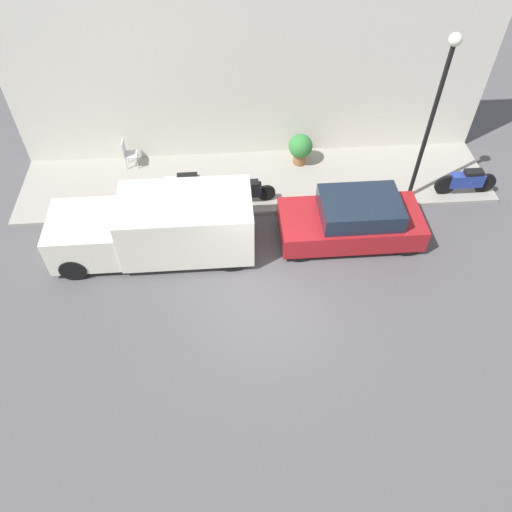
# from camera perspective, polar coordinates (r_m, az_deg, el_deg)

# --- Properties ---
(ground_plane) EXTENTS (60.00, 60.00, 0.00)m
(ground_plane) POSITION_cam_1_polar(r_m,az_deg,el_deg) (12.53, 1.61, -5.75)
(ground_plane) COLOR #514F51
(sidewalk) EXTENTS (2.93, 14.47, 0.11)m
(sidewalk) POSITION_cam_1_polar(r_m,az_deg,el_deg) (15.82, -0.02, 8.54)
(sidewalk) COLOR gray
(sidewalk) RESTS_ON ground_plane
(building_facade) EXTENTS (0.30, 14.47, 6.80)m
(building_facade) POSITION_cam_1_polar(r_m,az_deg,el_deg) (15.37, -0.50, 22.12)
(building_facade) COLOR silver
(building_facade) RESTS_ON ground_plane
(parked_car) EXTENTS (1.75, 3.87, 1.35)m
(parked_car) POSITION_cam_1_polar(r_m,az_deg,el_deg) (13.90, 10.97, 4.06)
(parked_car) COLOR maroon
(parked_car) RESTS_ON ground_plane
(delivery_van) EXTENTS (1.86, 5.27, 1.77)m
(delivery_van) POSITION_cam_1_polar(r_m,az_deg,el_deg) (13.34, -11.36, 3.27)
(delivery_van) COLOR silver
(delivery_van) RESTS_ON ground_plane
(motorcycle_black) EXTENTS (0.30, 1.77, 0.71)m
(motorcycle_black) POSITION_cam_1_polar(r_m,az_deg,el_deg) (14.79, -1.16, 7.47)
(motorcycle_black) COLOR black
(motorcycle_black) RESTS_ON sidewalk
(scooter_silver) EXTENTS (0.30, 2.02, 0.83)m
(scooter_silver) POSITION_cam_1_polar(r_m,az_deg,el_deg) (15.02, -8.26, 7.96)
(scooter_silver) COLOR #B7B7BF
(scooter_silver) RESTS_ON sidewalk
(motorcycle_blue) EXTENTS (0.30, 1.86, 0.81)m
(motorcycle_blue) POSITION_cam_1_polar(r_m,az_deg,el_deg) (16.31, 22.94, 7.92)
(motorcycle_blue) COLOR navy
(motorcycle_blue) RESTS_ON sidewalk
(streetlamp) EXTENTS (0.32, 0.32, 4.94)m
(streetlamp) POSITION_cam_1_polar(r_m,az_deg,el_deg) (14.13, 19.93, 16.20)
(streetlamp) COLOR black
(streetlamp) RESTS_ON sidewalk
(potted_plant) EXTENTS (0.76, 0.76, 1.03)m
(potted_plant) POSITION_cam_1_polar(r_m,az_deg,el_deg) (16.18, 5.11, 12.24)
(potted_plant) COLOR brown
(potted_plant) RESTS_ON sidewalk
(cafe_chair) EXTENTS (0.40, 0.40, 0.93)m
(cafe_chair) POSITION_cam_1_polar(r_m,az_deg,el_deg) (16.55, -14.44, 11.41)
(cafe_chair) COLOR silver
(cafe_chair) RESTS_ON sidewalk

